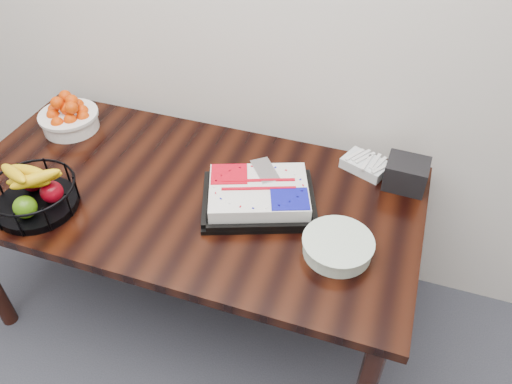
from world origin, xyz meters
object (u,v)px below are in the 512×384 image
(fruit_basket, at_px, (33,193))
(napkin_box, at_px, (406,174))
(tangerine_bowl, at_px, (68,115))
(cake_tray, at_px, (259,195))
(table, at_px, (188,206))
(plate_stack, at_px, (338,246))

(fruit_basket, height_order, napkin_box, fruit_basket)
(tangerine_bowl, bearing_deg, napkin_box, 3.38)
(cake_tray, distance_m, fruit_basket, 0.83)
(table, relative_size, cake_tray, 3.56)
(tangerine_bowl, relative_size, fruit_basket, 0.82)
(table, height_order, plate_stack, plate_stack)
(plate_stack, bearing_deg, table, 168.42)
(table, xyz_separation_m, napkin_box, (0.80, 0.30, 0.14))
(tangerine_bowl, bearing_deg, cake_tray, -11.56)
(table, bearing_deg, tangerine_bowl, 161.90)
(cake_tray, height_order, napkin_box, napkin_box)
(plate_stack, distance_m, napkin_box, 0.47)
(table, relative_size, napkin_box, 11.43)
(fruit_basket, xyz_separation_m, napkin_box, (1.28, 0.57, -0.01))
(plate_stack, bearing_deg, tangerine_bowl, 165.02)
(tangerine_bowl, bearing_deg, fruit_basket, -69.45)
(fruit_basket, height_order, plate_stack, fruit_basket)
(cake_tray, bearing_deg, tangerine_bowl, 168.44)
(table, bearing_deg, fruit_basket, -150.72)
(cake_tray, xyz_separation_m, napkin_box, (0.51, 0.28, 0.02))
(cake_tray, relative_size, napkin_box, 3.21)
(napkin_box, bearing_deg, table, -159.29)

